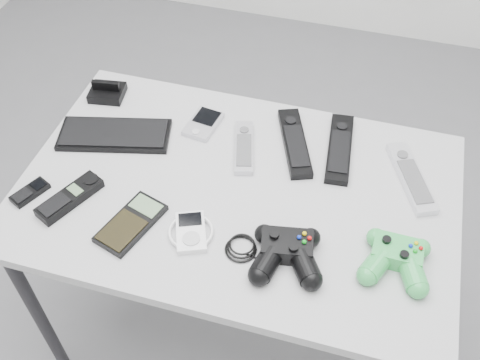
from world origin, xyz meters
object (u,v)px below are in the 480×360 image
(pda, at_px, (203,123))
(remote_silver_b, at_px, (411,177))
(mobile_phone, at_px, (30,192))
(controller_green, at_px, (396,257))
(controller_black, at_px, (287,251))
(cordless_handset, at_px, (70,197))
(calculator, at_px, (131,223))
(pda_keyboard, at_px, (115,134))
(desk, at_px, (237,205))
(remote_black_a, at_px, (295,142))
(mp3_player, at_px, (191,232))
(remote_silver_a, at_px, (244,147))
(remote_black_b, at_px, (340,148))

(pda, height_order, remote_silver_b, remote_silver_b)
(mobile_phone, bearing_deg, controller_green, 27.62)
(controller_black, bearing_deg, pda, 120.83)
(cordless_handset, bearing_deg, controller_black, 22.96)
(calculator, height_order, controller_black, controller_black)
(pda_keyboard, distance_m, cordless_handset, 0.23)
(pda_keyboard, xyz_separation_m, controller_black, (0.51, -0.25, 0.02))
(desk, relative_size, remote_black_a, 4.34)
(remote_silver_b, distance_m, mp3_player, 0.54)
(pda, distance_m, mp3_player, 0.35)
(pda_keyboard, height_order, remote_silver_a, remote_silver_a)
(cordless_handset, relative_size, calculator, 0.99)
(mobile_phone, bearing_deg, remote_silver_b, 43.74)
(remote_black_b, distance_m, controller_black, 0.36)
(remote_black_b, height_order, remote_silver_b, same)
(calculator, xyz_separation_m, controller_green, (0.58, 0.06, 0.02))
(desk, height_order, remote_silver_b, remote_silver_b)
(calculator, xyz_separation_m, mp3_player, (0.14, 0.01, 0.00))
(pda_keyboard, xyz_separation_m, controller_green, (0.73, -0.20, 0.02))
(remote_silver_a, distance_m, mp3_player, 0.29)
(remote_black_b, distance_m, mp3_player, 0.44)
(pda, xyz_separation_m, controller_black, (0.30, -0.35, 0.02))
(calculator, bearing_deg, remote_silver_b, 45.12)
(desk, distance_m, calculator, 0.27)
(desk, distance_m, pda_keyboard, 0.37)
(remote_silver_a, bearing_deg, pda, 141.25)
(remote_black_a, bearing_deg, desk, -139.71)
(desk, height_order, calculator, calculator)
(cordless_handset, distance_m, mp3_player, 0.30)
(remote_silver_b, bearing_deg, desk, 175.65)
(desk, relative_size, calculator, 6.25)
(pda_keyboard, xyz_separation_m, mp3_player, (0.29, -0.24, 0.00))
(remote_black_a, bearing_deg, remote_silver_b, -28.72)
(desk, bearing_deg, mp3_player, -111.46)
(pda_keyboard, distance_m, remote_black_a, 0.46)
(pda_keyboard, distance_m, remote_silver_b, 0.75)
(remote_silver_a, relative_size, cordless_handset, 1.10)
(remote_silver_b, xyz_separation_m, controller_green, (-0.01, -0.25, 0.01))
(mp3_player, bearing_deg, controller_green, -16.37)
(mp3_player, bearing_deg, pda, 81.85)
(remote_silver_a, height_order, controller_black, controller_black)
(remote_silver_a, xyz_separation_m, controller_green, (0.40, -0.24, 0.02))
(mobile_phone, height_order, controller_black, controller_black)
(desk, bearing_deg, remote_silver_b, 19.83)
(pda, distance_m, remote_black_b, 0.36)
(pda, relative_size, calculator, 0.68)
(remote_silver_a, height_order, remote_black_b, remote_black_b)
(pda_keyboard, distance_m, remote_silver_a, 0.34)
(remote_black_a, height_order, controller_green, controller_green)
(remote_silver_a, height_order, remote_black_a, remote_black_a)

